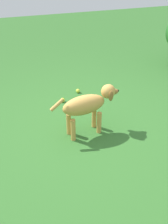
% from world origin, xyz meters
% --- Properties ---
extents(ground, '(14.00, 14.00, 0.00)m').
position_xyz_m(ground, '(0.00, 0.00, 0.00)').
color(ground, '#2D6026').
extents(dog, '(0.27, 0.90, 0.61)m').
position_xyz_m(dog, '(0.05, -0.12, 0.40)').
color(dog, '#C69347').
rests_on(dog, ground).
extents(tennis_ball_0, '(0.07, 0.07, 0.07)m').
position_xyz_m(tennis_ball_0, '(1.10, -0.33, 0.03)').
color(tennis_ball_0, '#C4D53A').
rests_on(tennis_ball_0, ground).
extents(tennis_ball_1, '(0.07, 0.07, 0.07)m').
position_xyz_m(tennis_ball_1, '(0.89, -0.01, 0.03)').
color(tennis_ball_1, '#CDD82C').
rests_on(tennis_ball_1, ground).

